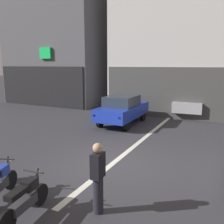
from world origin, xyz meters
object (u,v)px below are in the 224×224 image
Objects in this scene: car_blue_crossing_near at (123,109)px; person_by_motorcycles at (98,178)px; car_silver_down_street at (189,102)px; motorcycle_black_row_left_mid at (25,199)px.

person_by_motorcycles reaches higher than car_blue_crossing_near.
car_blue_crossing_near is 0.97× the size of car_silver_down_street.
car_silver_down_street is 13.58m from motorcycle_black_row_left_mid.
person_by_motorcycles is at bearing -69.77° from car_blue_crossing_near.
person_by_motorcycles is (2.99, -8.12, -0.03)m from car_blue_crossing_near.
motorcycle_black_row_left_mid is 1.66m from person_by_motorcycles.
person_by_motorcycles is at bearing 33.48° from motorcycle_black_row_left_mid.
car_blue_crossing_near is at bearing 100.39° from motorcycle_black_row_left_mid.
person_by_motorcycles is (1.34, 0.89, 0.40)m from motorcycle_black_row_left_mid.
car_blue_crossing_near and car_silver_down_street have the same top height.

